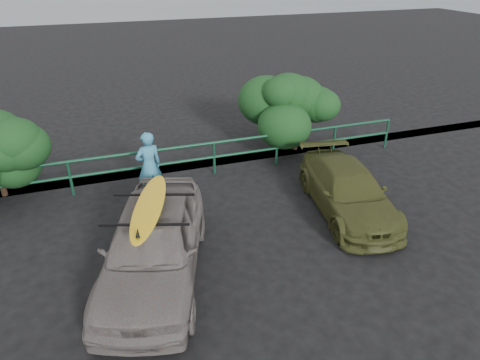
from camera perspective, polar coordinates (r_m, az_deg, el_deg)
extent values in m
plane|color=black|center=(8.62, -0.59, -14.51)|extent=(80.00, 80.00, 0.00)
plane|color=slate|center=(66.35, -18.43, 21.46)|extent=(200.00, 200.00, 0.00)
imported|color=slate|center=(8.68, -11.46, -8.30)|extent=(3.14, 4.89, 1.55)
imported|color=#444820|center=(11.05, 14.18, -1.36)|extent=(2.24, 4.20, 1.16)
imported|color=teal|center=(11.41, -12.03, 1.86)|extent=(0.76, 0.59, 1.87)
ellipsoid|color=gold|center=(8.21, -12.02, -3.40)|extent=(1.28, 2.57, 0.07)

